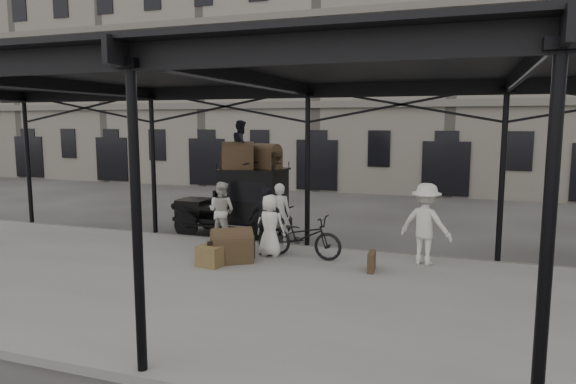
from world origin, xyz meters
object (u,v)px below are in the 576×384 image
Objects in this scene: taxi at (244,199)px; steamer_trunk_platform at (232,248)px; steamer_trunk_roof_near at (238,158)px; porter_official at (267,221)px; bicycle at (302,236)px; porter_left at (280,214)px.

taxi reaches higher than steamer_trunk_platform.
steamer_trunk_roof_near reaches higher than steamer_trunk_platform.
steamer_trunk_roof_near is (-0.08, -0.25, 1.32)m from taxi.
porter_official is (1.65, -2.28, -0.16)m from taxi.
taxi is 3.51m from bicycle.
steamer_trunk_platform is at bearing 70.96° from porter_left.
taxi is 3.67× the size of steamer_trunk_platform.
steamer_trunk_roof_near reaches higher than porter_official.
porter_left is 1.11m from porter_official.
porter_left is (1.60, -1.17, -0.17)m from taxi.
bicycle is (2.63, -2.26, -0.50)m from taxi.
steamer_trunk_roof_near is 0.96× the size of steamer_trunk_platform.
steamer_trunk_platform is (-0.48, -2.11, -0.52)m from porter_left.
porter_left reaches higher than bicycle.
porter_left is at bearing 41.43° from steamer_trunk_platform.
steamer_trunk_platform is at bearing -89.94° from steamer_trunk_roof_near.
bicycle is at bearing 127.00° from porter_left.
bicycle is 2.22× the size of steamer_trunk_roof_near.
bicycle is at bearing -1.95° from steamer_trunk_platform.
taxi is 1.35m from steamer_trunk_roof_near.
porter_official is at bearing -53.99° from taxi.
porter_official is 1.80× the size of steamer_trunk_platform.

